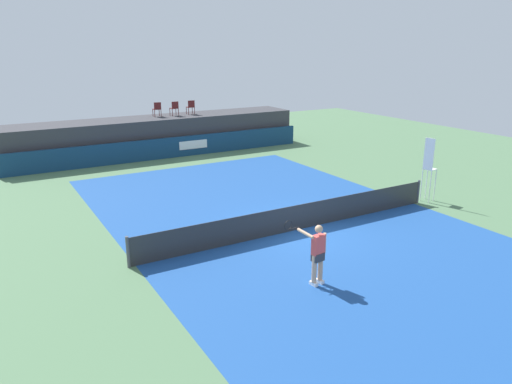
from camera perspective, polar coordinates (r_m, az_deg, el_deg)
name	(u,v)px	position (r m, az deg, el deg)	size (l,w,h in m)	color
ground_plane	(256,207)	(20.18, 0.00, -1.76)	(48.00, 48.00, 0.00)	#4C704C
court_inner	(297,230)	(17.80, 4.89, -4.42)	(12.00, 22.00, 0.00)	#1C478C
sponsor_wall	(167,148)	(29.27, -10.45, 5.08)	(18.00, 0.22, 1.20)	navy
spectator_platform	(156,135)	(30.84, -11.67, 6.56)	(18.00, 2.80, 2.20)	#38383D
spectator_chair_far_left	(157,109)	(30.83, -11.53, 9.56)	(0.46, 0.46, 0.89)	#561919
spectator_chair_left	(174,108)	(31.06, -9.55, 9.72)	(0.45, 0.45, 0.89)	#561919
spectator_chair_center	(191,107)	(31.53, -7.67, 9.91)	(0.46, 0.46, 0.89)	#561919
umpire_chair	(429,165)	(21.72, 19.64, 2.95)	(0.52, 0.52, 2.76)	white
tennis_net	(298,217)	(17.64, 4.92, -2.99)	(12.40, 0.02, 0.95)	#2D2D2D
net_post_near	(128,252)	(15.16, -14.79, -6.84)	(0.10, 0.10, 1.00)	#4C4C51
net_post_far	(418,192)	(21.65, 18.49, 0.04)	(0.10, 0.10, 1.00)	#4C4C51
tennis_player	(317,252)	(13.62, 7.17, -7.04)	(0.80, 1.12, 1.77)	white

